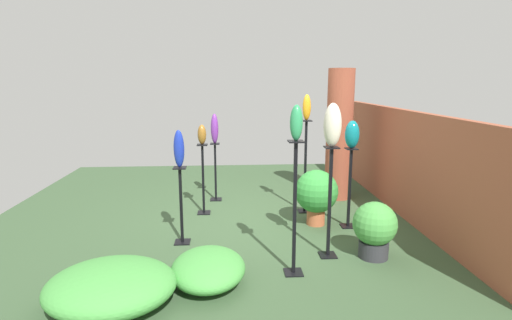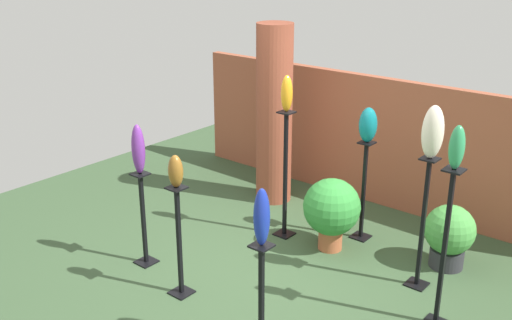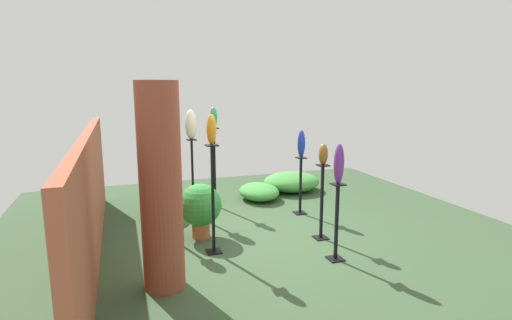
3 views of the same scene
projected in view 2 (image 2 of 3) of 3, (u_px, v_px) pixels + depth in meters
The scene contains 19 objects.
ground_plane at pixel (260, 273), 6.16m from camera, with size 8.00×8.00×0.00m, color #385133.
brick_wall_back at pixel (378, 141), 7.58m from camera, with size 5.60×0.12×1.64m, color #9E5138.
brick_pillar at pixel (274, 115), 7.54m from camera, with size 0.46×0.46×2.29m, color brown.
pedestal_amber at pixel (285, 180), 6.72m from camera, with size 0.20×0.20×1.48m.
pedestal_cobalt at pixel (261, 306), 4.79m from camera, with size 0.20×0.20×1.01m.
pedestal_jade at pixel (444, 256), 5.11m from camera, with size 0.20×0.20×1.48m.
pedestal_bronze at pixel (179, 246), 5.63m from camera, with size 0.20×0.20×1.11m.
pedestal_violet at pixel (144, 223), 6.19m from camera, with size 0.20×0.20×1.02m.
pedestal_teal at pixel (363, 195), 6.71m from camera, with size 0.20×0.20×1.16m.
pedestal_ivory at pixel (422, 229), 5.73m from camera, with size 0.20×0.20×1.34m.
art_vase_amber at pixel (287, 94), 6.38m from camera, with size 0.13×0.13×0.40m, color orange.
art_vase_cobalt at pixel (262, 217), 4.52m from camera, with size 0.13×0.13×0.47m, color #192D9E.
art_vase_jade at pixel (457, 147), 4.77m from camera, with size 0.13×0.13×0.37m, color #2D9356.
art_vase_bronze at pixel (176, 171), 5.36m from camera, with size 0.14×0.13×0.31m, color brown.
art_vase_violet at pixel (138, 149), 5.91m from camera, with size 0.14×0.13×0.51m, color #6B2D8C.
art_vase_teal at pixel (368, 125), 6.43m from camera, with size 0.20×0.20×0.39m, color #0F727A.
art_vase_ivory at pixel (433, 132), 5.39m from camera, with size 0.20×0.20×0.50m, color beige.
potted_plant_mid_right at pixel (449, 234), 6.16m from camera, with size 0.52×0.52×0.68m.
potted_plant_front_left at pixel (332, 209), 6.48m from camera, with size 0.63×0.63×0.82m.
Camera 2 is at (3.40, -4.17, 3.22)m, focal length 42.00 mm.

